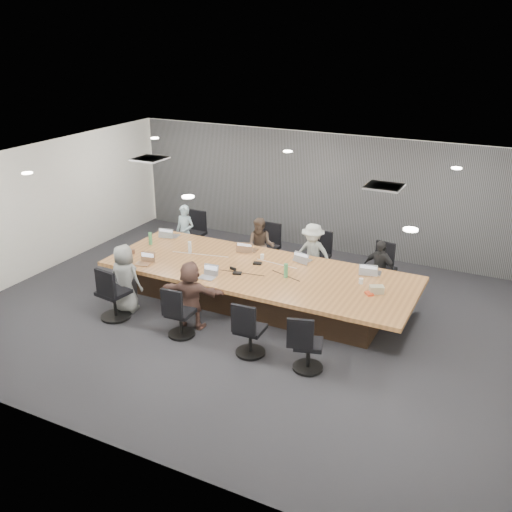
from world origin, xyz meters
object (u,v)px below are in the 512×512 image
at_px(laptop_4, 143,264).
at_px(bottle_clear, 190,247).
at_px(bottle_green_left, 150,239).
at_px(stapler, 233,269).
at_px(canvas_bag, 377,289).
at_px(laptop_5, 207,278).
at_px(laptop_3, 372,272).
at_px(bottle_green_right, 286,271).
at_px(person_5, 191,295).
at_px(laptop_0, 171,236).
at_px(mug_brown, 133,252).
at_px(chair_1, 268,251).
at_px(person_0, 185,233).
at_px(conference_table, 258,285).
at_px(chair_4, 114,297).
at_px(person_1, 261,247).
at_px(person_3, 379,269).
at_px(person_2, 312,254).
at_px(chair_7, 308,348).
at_px(chair_0, 194,237).
at_px(person_4, 125,278).
at_px(laptop_2, 302,260).
at_px(chair_2, 318,260).
at_px(laptop_1, 249,250).
at_px(snack_packet, 369,294).
at_px(chair_3, 383,273).
at_px(chair_5, 181,317).

height_order(laptop_4, bottle_clear, bottle_clear).
xyz_separation_m(bottle_green_left, stapler, (2.23, -0.42, -0.11)).
bearing_deg(canvas_bag, laptop_5, -165.09).
height_order(laptop_3, bottle_green_right, bottle_green_right).
distance_m(person_5, bottle_green_right, 1.80).
bearing_deg(bottle_clear, stapler, -17.92).
height_order(laptop_0, mug_brown, mug_brown).
height_order(chair_1, person_0, person_0).
height_order(conference_table, laptop_4, laptop_4).
bearing_deg(chair_1, mug_brown, 46.33).
bearing_deg(mug_brown, laptop_4, -35.32).
relative_size(chair_4, stapler, 6.19).
bearing_deg(conference_table, laptop_3, 21.89).
xyz_separation_m(person_1, laptop_3, (2.60, -0.55, 0.11)).
height_order(person_3, laptop_4, person_3).
relative_size(chair_4, person_2, 0.66).
height_order(chair_7, bottle_green_right, bottle_green_right).
xyz_separation_m(chair_0, person_4, (0.43, -3.05, 0.25)).
relative_size(person_0, bottle_clear, 5.46).
bearing_deg(bottle_green_left, person_4, -71.05).
bearing_deg(laptop_2, chair_7, 126.52).
bearing_deg(person_3, laptop_4, -137.84).
distance_m(conference_table, chair_2, 1.80).
relative_size(person_2, person_3, 1.10).
bearing_deg(chair_4, canvas_bag, 28.82).
bearing_deg(chair_0, laptop_3, 170.07).
relative_size(chair_2, bottle_clear, 3.43).
distance_m(bottle_clear, canvas_bag, 3.95).
bearing_deg(laptop_1, laptop_0, -9.61).
bearing_deg(laptop_4, snack_packet, -3.10).
xyz_separation_m(chair_3, canvas_bag, (0.31, -1.71, 0.42)).
bearing_deg(laptop_0, person_5, 124.40).
bearing_deg(bottle_clear, chair_2, 34.87).
height_order(laptop_4, snack_packet, snack_packet).
distance_m(chair_5, stapler, 1.53).
xyz_separation_m(laptop_5, mug_brown, (-1.98, 0.37, 0.04)).
relative_size(person_3, mug_brown, 12.45).
relative_size(laptop_3, stapler, 2.45).
distance_m(chair_5, canvas_bag, 3.45).
distance_m(person_4, snack_packet, 4.51).
distance_m(conference_table, bottle_green_right, 0.79).
xyz_separation_m(laptop_2, person_4, (-2.71, -2.15, -0.09)).
height_order(person_3, bottle_green_left, person_3).
bearing_deg(chair_0, stapler, 138.93).
distance_m(laptop_2, mug_brown, 3.46).
relative_size(laptop_5, bottle_clear, 1.23).
relative_size(person_5, snack_packet, 7.76).
distance_m(laptop_5, mug_brown, 2.02).
bearing_deg(stapler, chair_0, 153.74).
distance_m(chair_7, canvas_bag, 1.84).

